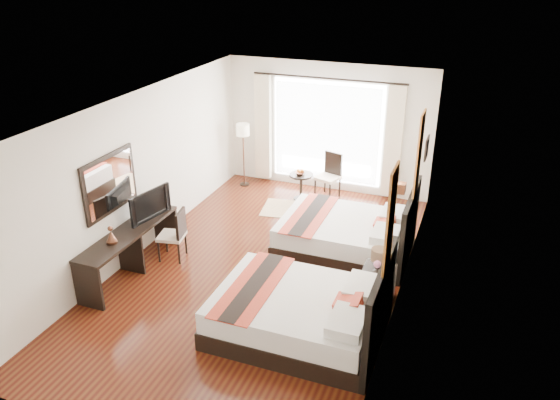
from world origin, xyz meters
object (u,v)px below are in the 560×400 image
(vase, at_px, (376,275))
(desk_chair, at_px, (173,244))
(bed_near, at_px, (303,313))
(bed_far, at_px, (349,234))
(floor_lamp, at_px, (243,134))
(fruit_bowl, at_px, (300,173))
(television, at_px, (147,203))
(side_table, at_px, (301,187))
(table_lamp, at_px, (379,257))
(console_desk, at_px, (131,251))
(window_chair, at_px, (328,184))
(nightstand, at_px, (377,286))

(vase, distance_m, desk_chair, 3.56)
(bed_near, height_order, bed_far, bed_near)
(floor_lamp, relative_size, fruit_bowl, 7.05)
(bed_near, bearing_deg, television, 161.09)
(side_table, bearing_deg, table_lamp, -54.00)
(bed_near, bearing_deg, console_desk, 170.59)
(floor_lamp, xyz_separation_m, side_table, (1.46, -0.30, -0.92))
(bed_near, relative_size, bed_far, 1.02)
(floor_lamp, xyz_separation_m, window_chair, (1.96, 0.04, -0.91))
(console_desk, relative_size, television, 2.48)
(bed_far, distance_m, vase, 1.73)
(desk_chair, bearing_deg, bed_far, -165.11)
(desk_chair, bearing_deg, television, 1.12)
(bed_near, relative_size, nightstand, 3.96)
(floor_lamp, height_order, side_table, floor_lamp)
(vase, relative_size, side_table, 0.22)
(desk_chair, height_order, fruit_bowl, desk_chair)
(floor_lamp, distance_m, fruit_bowl, 1.60)
(console_desk, xyz_separation_m, television, (0.02, 0.55, 0.63))
(television, bearing_deg, console_desk, -170.05)
(television, relative_size, floor_lamp, 0.62)
(table_lamp, relative_size, fruit_bowl, 1.93)
(bed_far, bearing_deg, fruit_bowl, 130.71)
(fruit_bowl, relative_size, window_chair, 0.21)
(bed_far, height_order, television, bed_far)
(side_table, bearing_deg, bed_far, -50.09)
(bed_far, height_order, side_table, bed_far)
(bed_far, xyz_separation_m, fruit_bowl, (-1.51, 1.76, 0.27))
(table_lamp, xyz_separation_m, console_desk, (-3.95, -0.62, -0.39))
(table_lamp, bearing_deg, floor_lamp, 137.47)
(table_lamp, bearing_deg, desk_chair, 179.74)
(vase, xyz_separation_m, window_chair, (-1.78, 3.65, -0.27))
(desk_chair, height_order, window_chair, window_chair)
(television, distance_m, window_chair, 4.20)
(nightstand, distance_m, desk_chair, 3.55)
(desk_chair, height_order, side_table, desk_chair)
(side_table, bearing_deg, television, -117.43)
(bed_far, bearing_deg, window_chair, 115.06)
(desk_chair, bearing_deg, vase, 166.02)
(bed_far, bearing_deg, table_lamp, -59.89)
(window_chair, bearing_deg, floor_lamp, -71.08)
(bed_near, xyz_separation_m, nightstand, (0.81, 1.09, -0.06))
(console_desk, height_order, side_table, console_desk)
(table_lamp, bearing_deg, television, -179.03)
(table_lamp, xyz_separation_m, window_chair, (-1.77, 3.46, -0.47))
(nightstand, relative_size, television, 0.65)
(nightstand, distance_m, fruit_bowl, 3.91)
(desk_chair, xyz_separation_m, fruit_bowl, (1.25, 3.08, 0.33))
(bed_near, distance_m, bed_far, 2.48)
(bed_near, height_order, nightstand, bed_near)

